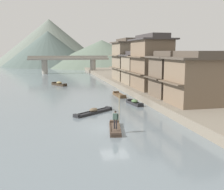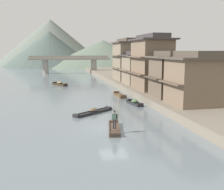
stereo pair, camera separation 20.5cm
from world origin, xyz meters
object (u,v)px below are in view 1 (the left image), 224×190
Objects in this scene: boat_moored_nearest at (119,95)px; boat_moored_third at (59,84)px; boatman_person at (116,117)px; house_waterfront_narrow at (138,68)px; house_waterfront_nearest at (197,78)px; house_waterfront_far at (128,60)px; house_waterfront_second at (170,74)px; boat_moored_far at (94,112)px; boat_moored_second at (135,103)px; house_waterfront_tall at (151,62)px; boat_foreground_poled at (115,129)px; stone_bridge at (69,62)px.

boat_moored_nearest is 1.03× the size of boat_moored_third.
house_waterfront_narrow is (10.60, 26.47, 2.50)m from boatman_person.
house_waterfront_far is (-0.23, 27.94, 1.29)m from house_waterfront_nearest.
boat_moored_third is at bearing 121.91° from house_waterfront_second.
house_waterfront_second is (10.99, 3.92, 3.72)m from boat_moored_far.
house_waterfront_nearest reaches higher than boat_moored_far.
boat_moored_far is (-6.10, -3.90, -0.06)m from boat_moored_second.
house_waterfront_tall is (5.47, 0.87, 5.02)m from boat_moored_nearest.
boatman_person is at bearing -114.69° from boat_moored_second.
boat_foreground_poled is 35.14m from house_waterfront_far.
boat_moored_far is (-0.73, 7.78, -1.21)m from boatman_person.
house_waterfront_second is at bearing -52.24° from boat_moored_nearest.
house_waterfront_tall is at bearing 60.79° from boat_foreground_poled.
boat_moored_third is at bearing 96.80° from boat_foreground_poled.
house_waterfront_nearest is at bearing -82.56° from house_waterfront_second.
boat_moored_second is 16.10m from house_waterfront_narrow.
boat_moored_third reaches higher than boat_moored_second.
boat_moored_third is 0.48× the size of house_waterfront_far.
boat_foreground_poled is 0.63× the size of house_waterfront_nearest.
stone_bridge is (-10.52, 30.88, -1.54)m from house_waterfront_far.
house_waterfront_far is at bearing 72.23° from boat_foreground_poled.
boatman_person reaches higher than boat_moored_third.
boatman_person is 28.62m from house_waterfront_narrow.
boatman_person is 15.76m from house_waterfront_second.
boatman_person is 0.50× the size of house_waterfront_second.
house_waterfront_second is at bearing 48.77° from boatman_person.
house_waterfront_far is (0.29, 14.65, -0.00)m from house_waterfront_tall.
house_waterfront_far is (0.51, 22.29, 1.27)m from house_waterfront_second.
house_waterfront_narrow reaches higher than boat_foreground_poled.
boatman_person is 35.86m from house_waterfront_far.
boat_moored_nearest is at bearing 74.84° from boatman_person.
house_waterfront_nearest reaches higher than boat_foreground_poled.
boat_foreground_poled is 33.69m from boat_moored_third.
boat_moored_nearest is 7.48m from house_waterfront_tall.
house_waterfront_nearest is at bearing 25.52° from boat_foreground_poled.
boat_moored_second is at bearing 32.55° from boat_moored_far.
house_waterfront_narrow is at bearing 58.77° from boat_moored_far.
house_waterfront_second reaches higher than boat_moored_third.
house_waterfront_nearest and house_waterfront_second have the same top height.
boat_foreground_poled is 1.56m from boatman_person.
stone_bridge is at bearing 95.87° from boat_moored_nearest.
boat_moored_nearest is 17.29m from house_waterfront_far.
house_waterfront_second is at bearing -91.65° from house_waterfront_tall.
boat_moored_far is at bearing -147.45° from boat_moored_second.
boat_moored_third is 0.61× the size of house_waterfront_narrow.
house_waterfront_far is at bearing 76.42° from boat_moored_second.
boat_moored_second is 0.53× the size of house_waterfront_nearest.
house_waterfront_nearest is 0.27× the size of stone_bridge.
boat_moored_third is 0.17× the size of stone_bridge.
boat_moored_second is at bearing -103.58° from house_waterfront_far.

